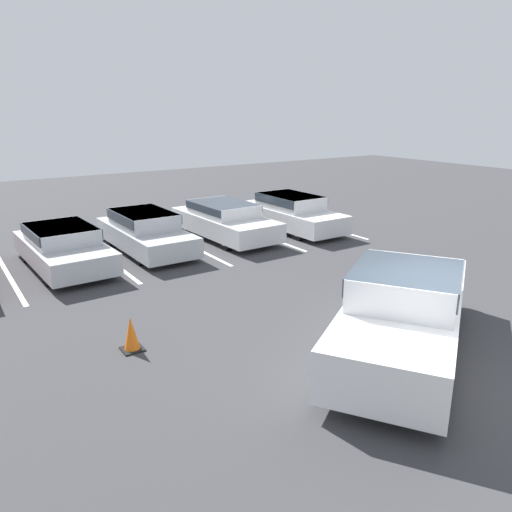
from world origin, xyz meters
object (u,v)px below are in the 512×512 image
pickup_truck (405,308)px  parked_sedan_d (224,219)px  traffic_cone (131,335)px  parked_sedan_e (291,211)px  parked_sedan_b (63,246)px  parked_sedan_c (145,230)px  wheel_stop_curb (193,219)px

pickup_truck → parked_sedan_d: size_ratio=1.23×
traffic_cone → pickup_truck: bearing=-33.6°
parked_sedan_d → traffic_cone: size_ratio=6.99×
parked_sedan_d → parked_sedan_e: 2.73m
parked_sedan_b → pickup_truck: bearing=22.4°
parked_sedan_e → traffic_cone: 10.45m
parked_sedan_b → parked_sedan_e: bearing=88.4°
pickup_truck → parked_sedan_c: bearing=65.9°
wheel_stop_curb → pickup_truck: bearing=-98.5°
parked_sedan_c → traffic_cone: 7.02m
pickup_truck → parked_sedan_b: 9.73m
parked_sedan_d → parked_sedan_c: bearing=-91.4°
parked_sedan_e → traffic_cone: (-8.47, -6.11, -0.38)m
parked_sedan_b → wheel_stop_curb: parked_sedan_b is taller
parked_sedan_b → parked_sedan_d: parked_sedan_d is taller
pickup_truck → parked_sedan_b: (-4.07, 8.84, -0.20)m
parked_sedan_c → parked_sedan_e: bearing=86.3°
traffic_cone → parked_sedan_e: bearing=35.8°
traffic_cone → wheel_stop_curb: (6.12, 9.60, -0.24)m
parked_sedan_e → traffic_cone: bearing=-54.8°
parked_sedan_d → traffic_cone: 8.64m
pickup_truck → parked_sedan_b: pickup_truck is taller
parked_sedan_c → parked_sedan_e: (5.64, -0.31, 0.03)m
parked_sedan_e → wheel_stop_curb: bearing=-146.7°
parked_sedan_b → parked_sedan_e: (8.27, 0.11, 0.05)m
parked_sedan_c → wheel_stop_curb: parked_sedan_c is taller
parked_sedan_e → traffic_cone: parked_sedan_e is taller
pickup_truck → parked_sedan_c: pickup_truck is taller
parked_sedan_e → traffic_cone: size_ratio=6.93×
parked_sedan_c → wheel_stop_curb: size_ratio=2.59×
pickup_truck → parked_sedan_e: size_ratio=1.24×
parked_sedan_b → wheel_stop_curb: 6.95m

